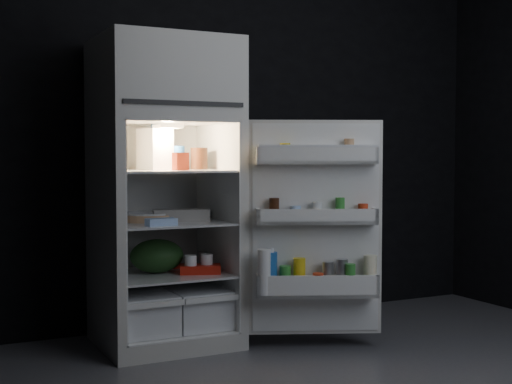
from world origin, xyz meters
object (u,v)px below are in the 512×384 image
yogurt_tray (200,269)px  egg_carton (181,215)px  refrigerator (163,182)px  fridge_door (315,231)px  milk_jug (155,149)px

yogurt_tray → egg_carton: bearing=153.9°
refrigerator → fridge_door: bearing=-36.2°
egg_carton → yogurt_tray: bearing=-32.2°
fridge_door → egg_carton: (-0.64, 0.46, 0.08)m
egg_carton → yogurt_tray: (0.08, -0.09, -0.31)m
refrigerator → egg_carton: 0.22m
fridge_door → milk_jug: bearing=143.9°
egg_carton → fridge_door: bearing=-20.9°
refrigerator → egg_carton: refrigerator is taller
milk_jug → yogurt_tray: 0.75m
refrigerator → milk_jug: (-0.04, 0.03, 0.19)m
milk_jug → egg_carton: 0.42m
milk_jug → egg_carton: size_ratio=0.74×
fridge_door → yogurt_tray: size_ratio=5.23×
egg_carton → milk_jug: bearing=156.3°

